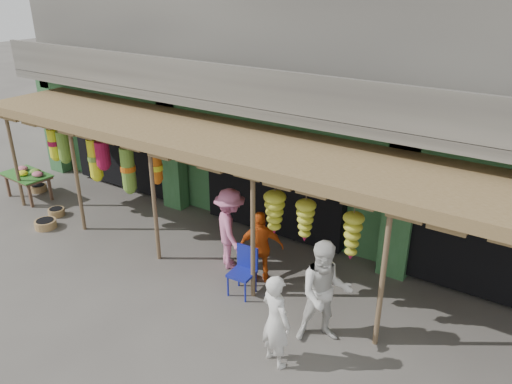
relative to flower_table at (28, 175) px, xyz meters
The scene contains 12 objects.
ground 6.79m from the flower_table, ahead, with size 80.00×80.00×0.00m, color #514C47.
building 8.63m from the flower_table, 34.63° to the left, with size 16.40×6.80×7.00m.
awning 6.90m from the flower_table, ahead, with size 14.00×2.70×2.79m.
flower_table is the anchor object (origin of this frame).
blue_chair 7.54m from the flower_table, ahead, with size 0.49×0.50×0.97m.
basket_left 0.76m from the flower_table, 121.74° to the left, with size 0.45×0.45×0.19m, color olive.
basket_mid 2.17m from the flower_table, 25.19° to the right, with size 0.52×0.52×0.20m, color olive.
basket_right 1.67m from the flower_table, 11.45° to the right, with size 0.41×0.41×0.19m, color #9B7148.
person_front 9.22m from the flower_table, 10.78° to the right, with size 0.60×0.39×1.63m, color silver.
person_right 9.47m from the flower_table, ahead, with size 0.91×0.71×1.88m, color silver.
person_vendor 7.59m from the flower_table, ahead, with size 0.91×0.38×1.55m, color #CD5113.
person_shopper 6.75m from the flower_table, ahead, with size 1.15×0.66×1.77m, color pink.
Camera 1 is at (5.53, -6.95, 5.79)m, focal length 35.00 mm.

